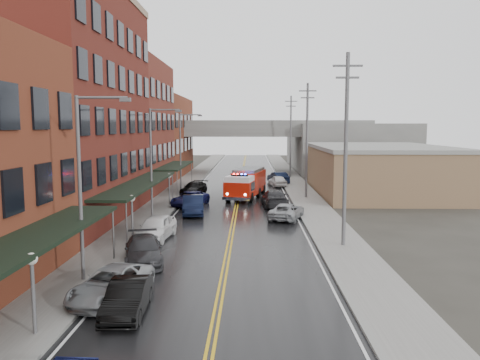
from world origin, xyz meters
name	(u,v)px	position (x,y,z in m)	size (l,w,h in m)	color
road	(236,206)	(0.00, 30.00, 0.01)	(11.00, 160.00, 0.02)	black
sidewalk_left	(160,205)	(-7.30, 30.00, 0.07)	(3.00, 160.00, 0.15)	slate
sidewalk_right	(313,206)	(7.30, 30.00, 0.07)	(3.00, 160.00, 0.15)	slate
curb_left	(177,205)	(-5.65, 30.00, 0.07)	(0.30, 160.00, 0.15)	gray
curb_right	(296,206)	(5.65, 30.00, 0.07)	(0.30, 160.00, 0.15)	gray
brick_building_b	(65,108)	(-13.30, 23.00, 9.00)	(9.00, 20.00, 18.00)	#5D2018
brick_building_c	(125,127)	(-13.30, 40.50, 7.50)	(9.00, 15.00, 15.00)	maroon
brick_building_far	(156,137)	(-13.30, 58.00, 6.00)	(9.00, 20.00, 12.00)	brown
tan_building	(378,171)	(16.00, 40.00, 2.50)	(14.00, 22.00, 5.00)	#836246
right_far_block	(344,147)	(18.00, 70.00, 4.00)	(18.00, 30.00, 8.00)	slate
awning_0	(28,242)	(-7.49, 4.00, 2.99)	(2.60, 16.00, 3.09)	black
awning_1	(140,184)	(-7.49, 23.00, 2.99)	(2.60, 18.00, 3.09)	black
awning_2	(175,166)	(-7.49, 40.50, 2.99)	(2.60, 13.00, 3.09)	black
globe_lamp_0	(32,275)	(-6.40, 2.00, 2.31)	(0.44, 0.44, 3.12)	#59595B
globe_lamp_1	(132,207)	(-6.40, 16.00, 2.31)	(0.44, 0.44, 3.12)	#59595B
globe_lamp_2	(169,182)	(-6.40, 30.00, 2.31)	(0.44, 0.44, 3.12)	#59595B
street_lamp_0	(85,177)	(-6.55, 8.00, 5.19)	(2.64, 0.22, 9.00)	#59595B
street_lamp_1	(154,156)	(-6.55, 24.00, 5.19)	(2.64, 0.22, 9.00)	#59595B
street_lamp_2	(182,147)	(-6.55, 40.00, 5.19)	(2.64, 0.22, 9.00)	#59595B
utility_pole_0	(346,147)	(7.20, 15.00, 6.31)	(1.80, 0.24, 12.00)	#59595B
utility_pole_1	(307,139)	(7.20, 35.00, 6.31)	(1.80, 0.24, 12.00)	#59595B
utility_pole_2	(291,135)	(7.20, 55.00, 6.31)	(1.80, 0.24, 12.00)	#59595B
overpass	(242,136)	(0.00, 62.00, 5.99)	(40.00, 10.00, 7.50)	slate
fire_truck	(246,183)	(0.86, 35.06, 1.66)	(4.78, 8.79, 3.07)	#B81708
parked_car_left_1	(128,298)	(-3.60, 4.16, 0.69)	(1.45, 4.17, 1.37)	black
parked_car_left_2	(111,284)	(-4.75, 5.80, 0.68)	(2.27, 4.92, 1.37)	gray
parked_car_left_3	(143,250)	(-4.60, 11.30, 0.72)	(2.02, 4.97, 1.44)	#29292C
parked_car_left_4	(156,227)	(-5.00, 16.80, 0.81)	(1.91, 4.75, 1.62)	white
parked_car_left_5	(193,205)	(-3.60, 25.75, 0.82)	(1.74, 4.98, 1.64)	black
parked_car_left_6	(190,199)	(-4.46, 30.15, 0.68)	(2.27, 4.93, 1.37)	#111341
parked_car_left_7	(194,188)	(-5.00, 37.78, 0.70)	(1.96, 4.81, 1.40)	black
parked_car_right_0	(287,211)	(4.31, 23.80, 0.66)	(2.20, 4.78, 1.33)	#93969A
parked_car_right_1	(274,198)	(3.60, 29.80, 0.81)	(2.27, 5.58, 1.62)	#27272A
parked_car_right_2	(277,181)	(4.74, 44.78, 0.72)	(1.69, 4.21, 1.43)	white
parked_car_right_3	(278,178)	(5.00, 47.81, 0.78)	(1.66, 4.76, 1.57)	black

